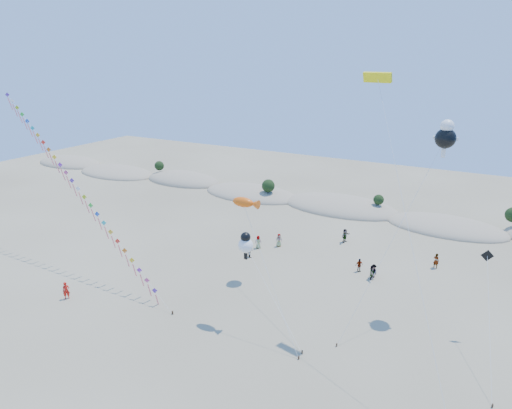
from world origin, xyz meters
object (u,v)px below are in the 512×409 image
object	(u,v)px
fish_kite	(246,203)
kite_train	(73,183)
parafoil_kite	(379,84)
flyer_foreground	(66,291)

from	to	relation	value
fish_kite	kite_train	bearing A→B (deg)	179.38
kite_train	fish_kite	xyz separation A→B (m)	(22.03, -0.24, 1.22)
fish_kite	parafoil_kite	xyz separation A→B (m)	(9.49, 3.75, 9.88)
parafoil_kite	flyer_foreground	world-z (taller)	parafoil_kite
flyer_foreground	fish_kite	bearing A→B (deg)	-34.00
fish_kite	parafoil_kite	bearing A→B (deg)	21.57
kite_train	flyer_foreground	distance (m)	11.94
flyer_foreground	parafoil_kite	bearing A→B (deg)	-33.20
fish_kite	parafoil_kite	world-z (taller)	parafoil_kite
parafoil_kite	flyer_foreground	size ratio (longest dim) A/B	12.03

